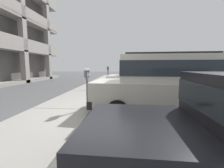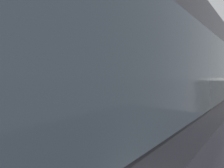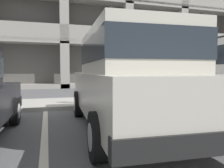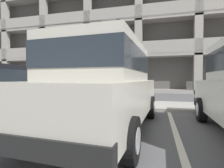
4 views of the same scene
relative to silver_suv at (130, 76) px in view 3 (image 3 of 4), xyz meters
name	(u,v)px [view 3 (image 3 of 4)]	position (x,y,z in m)	size (l,w,h in m)	color
ground_plane	(101,111)	(-0.05, 2.28, -1.14)	(80.00, 80.00, 0.10)	#565659
sidewalk	(92,102)	(-0.05, 3.58, -1.03)	(40.00, 2.20, 0.12)	#9E9B93
parking_stall_lines	(172,116)	(1.56, 0.88, -1.08)	(12.98, 4.80, 0.01)	silver
silver_suv	(130,76)	(0.00, 0.00, 0.00)	(2.19, 4.87, 2.03)	beige
parking_meter_near	(100,71)	(0.02, 2.63, 0.10)	(0.35, 0.12, 1.43)	#595B60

